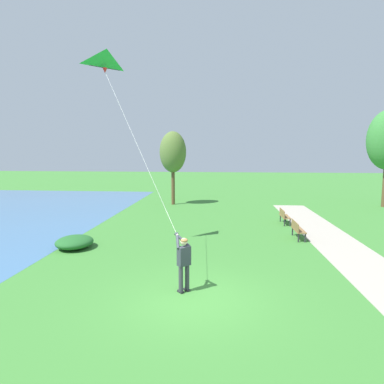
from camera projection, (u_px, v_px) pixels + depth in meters
The scene contains 8 objects.
ground_plane at pixel (194, 299), 10.14m from camera, with size 120.00×120.00×0.00m, color #3D7F33.
walkway_path at pixel (384, 281), 11.55m from camera, with size 2.40×32.00×0.02m, color #ADA393.
person_kite_flyer at pixel (184, 259), 10.57m from camera, with size 0.58×0.60×1.83m.
flying_kite at pixel (107, 61), 14.22m from camera, with size 4.14×4.66×6.84m.
park_bench_near_walkway at pixel (297, 229), 17.05m from camera, with size 0.46×1.51×0.88m.
park_bench_far_walkway at pixel (284, 215), 20.52m from camera, with size 0.46×1.51×0.88m.
tree_horizon_far at pixel (173, 153), 27.49m from camera, with size 2.15×1.96×5.94m.
lakeside_shrub at pixel (75, 242), 15.45m from camera, with size 1.65×1.84×0.55m, color #236028.
Camera 1 is at (0.81, -9.64, 4.41)m, focal length 31.85 mm.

